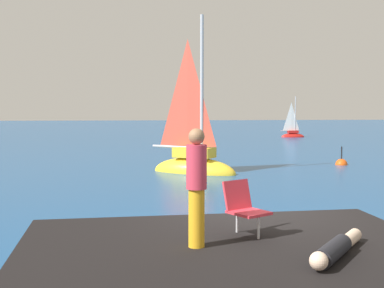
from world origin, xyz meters
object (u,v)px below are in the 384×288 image
at_px(beach_chair, 244,205).
at_px(marker_buoy, 341,165).
at_px(person_standing, 197,184).
at_px(sailboat_far, 293,135).
at_px(person_sunbather, 336,249).
at_px(sailboat_near, 194,163).

height_order(beach_chair, marker_buoy, beach_chair).
height_order(person_standing, marker_buoy, person_standing).
relative_size(sailboat_far, person_standing, 2.34).
bearing_deg(person_sunbather, sailboat_near, 38.69).
relative_size(person_sunbather, beach_chair, 1.86).
height_order(person_sunbather, beach_chair, beach_chair).
relative_size(beach_chair, marker_buoy, 0.71).
xyz_separation_m(person_sunbather, person_standing, (-1.71, 0.66, 0.75)).
bearing_deg(beach_chair, sailboat_far, 131.17).
height_order(sailboat_near, beach_chair, sailboat_near).
bearing_deg(person_standing, beach_chair, 77.72).
xyz_separation_m(sailboat_far, person_sunbather, (-9.88, -36.53, 0.76)).
bearing_deg(person_standing, person_sunbather, 17.79).
bearing_deg(sailboat_near, person_sunbather, -56.48).
height_order(sailboat_far, marker_buoy, sailboat_far).
xyz_separation_m(sailboat_far, beach_chair, (-10.82, -35.26, 1.09)).
bearing_deg(person_standing, sailboat_near, 124.00).
bearing_deg(person_sunbather, beach_chair, 73.27).
distance_m(sailboat_far, marker_buoy, 20.07).
bearing_deg(marker_buoy, person_standing, -117.12).
xyz_separation_m(sailboat_far, person_standing, (-11.58, -35.87, 1.51)).
relative_size(sailboat_near, sailboat_far, 1.84).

